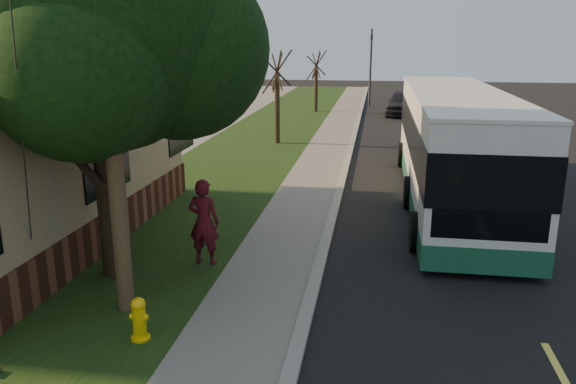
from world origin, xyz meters
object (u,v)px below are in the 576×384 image
object	(u,v)px
skateboarder	(204,222)
distant_car	(403,102)
fire_hydrant	(139,319)
traffic_signal	(371,62)
utility_pole	(105,53)
bare_tree_near	(277,99)
bare_tree_far	(316,82)
leafy_tree	(101,22)
transit_bus	(453,143)

from	to	relation	value
skateboarder	distant_car	bearing A→B (deg)	-95.33
fire_hydrant	traffic_signal	xyz separation A→B (m)	(3.10, 34.00, 2.73)
fire_hydrant	utility_pole	bearing A→B (deg)	125.38
bare_tree_near	bare_tree_far	distance (m)	12.01
leafy_tree	distant_car	bearing A→B (deg)	75.65
bare_tree_near	distant_car	xyz separation A→B (m)	(6.22, 11.58, -1.34)
utility_pole	traffic_signal	size ratio (longest dim) A/B	1.65
fire_hydrant	transit_bus	bearing A→B (deg)	57.63
leafy_tree	bare_tree_near	distance (m)	15.66
utility_pole	bare_tree_near	world-z (taller)	utility_pole
utility_pole	bare_tree_far	world-z (taller)	utility_pole
transit_bus	skateboarder	bearing A→B (deg)	-133.63
leafy_tree	bare_tree_near	size ratio (longest dim) A/B	1.81
utility_pole	skateboarder	xyz separation A→B (m)	(0.81, 2.30, -3.60)
bare_tree_far	transit_bus	distance (m)	21.47
bare_tree_far	distant_car	size ratio (longest dim) A/B	0.84
bare_tree_far	skateboarder	distance (m)	26.73
bare_tree_far	leafy_tree	bearing A→B (deg)	-92.45
utility_pole	skateboarder	world-z (taller)	utility_pole
traffic_signal	bare_tree_near	bearing A→B (deg)	-104.04
fire_hydrant	traffic_signal	size ratio (longest dim) A/B	0.13
leafy_tree	transit_bus	xyz separation A→B (m)	(7.60, 6.87, -3.37)
fire_hydrant	bare_tree_near	world-z (taller)	bare_tree_near
utility_pole	bare_tree_near	xyz separation A→B (m)	(-0.19, 17.01, -2.48)
distant_car	transit_bus	bearing A→B (deg)	-82.00
leafy_tree	bare_tree_far	xyz separation A→B (m)	(1.17, 27.35, -3.16)
bare_tree_far	bare_tree_near	bearing A→B (deg)	-92.39
fire_hydrant	distant_car	size ratio (longest dim) A/B	0.16
traffic_signal	transit_bus	bearing A→B (deg)	-83.17
bare_tree_far	traffic_signal	bearing A→B (deg)	48.81
leafy_tree	utility_pole	bearing A→B (deg)	-62.40
bare_tree_near	distant_car	size ratio (longest dim) A/B	0.90
traffic_signal	fire_hydrant	bearing A→B (deg)	-95.21
fire_hydrant	leafy_tree	xyz separation A→B (m)	(-1.57, 2.65, 4.73)
leafy_tree	bare_tree_far	bearing A→B (deg)	87.55
utility_pole	leafy_tree	distance (m)	1.94
utility_pole	leafy_tree	size ratio (longest dim) A/B	1.16
leafy_tree	transit_bus	bearing A→B (deg)	42.10
fire_hydrant	skateboarder	size ratio (longest dim) A/B	0.39
utility_pole	traffic_signal	xyz separation A→B (m)	(3.81, 33.01, -1.47)
traffic_signal	distant_car	size ratio (longest dim) A/B	1.15
bare_tree_far	transit_bus	bearing A→B (deg)	-72.56
bare_tree_far	distant_car	world-z (taller)	bare_tree_far
fire_hydrant	bare_tree_near	size ratio (longest dim) A/B	0.17
bare_tree_near	transit_bus	distance (m)	10.96
traffic_signal	skateboarder	world-z (taller)	traffic_signal
utility_pole	bare_tree_near	bearing A→B (deg)	90.66
leafy_tree	skateboarder	xyz separation A→B (m)	(1.67, 0.64, -4.14)
skateboarder	leafy_tree	bearing A→B (deg)	27.01
traffic_signal	transit_bus	xyz separation A→B (m)	(2.93, -24.48, -1.37)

